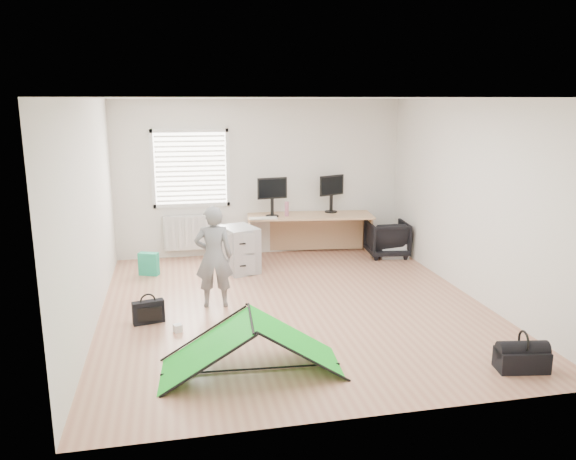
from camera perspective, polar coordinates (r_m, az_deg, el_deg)
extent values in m
plane|color=#B0795E|center=(7.54, 0.62, -7.73)|extent=(5.50, 5.50, 0.00)
cube|color=silver|center=(9.84, -2.80, 5.31)|extent=(5.00, 0.02, 2.70)
cube|color=silver|center=(9.67, -9.86, 6.19)|extent=(1.20, 0.06, 1.20)
cube|color=silver|center=(9.82, -9.60, -0.22)|extent=(1.00, 0.12, 0.60)
cube|color=tan|center=(9.80, 2.23, -0.56)|extent=(2.23, 0.95, 0.74)
cube|color=#A5A6AA|center=(8.95, -4.96, -1.97)|extent=(0.64, 0.74, 0.73)
cube|color=black|center=(9.53, -1.62, 2.82)|extent=(0.52, 0.18, 0.49)
cube|color=black|center=(9.93, 4.41, 3.19)|extent=(0.51, 0.30, 0.48)
cube|color=beige|center=(9.40, -2.53, 1.21)|extent=(0.47, 0.16, 0.02)
cylinder|color=#AA5F75|center=(9.59, -0.13, 2.16)|extent=(0.09, 0.09, 0.25)
imported|color=black|center=(9.95, 10.01, -0.87)|extent=(0.73, 0.75, 0.63)
imported|color=slate|center=(7.40, -7.56, -2.71)|extent=(0.52, 0.36, 1.36)
cube|color=silver|center=(9.95, 10.69, -1.97)|extent=(0.52, 0.40, 0.26)
cube|color=#1F9A70|center=(9.04, -13.96, -3.36)|extent=(0.33, 0.23, 0.36)
cube|color=black|center=(7.16, -13.99, -8.09)|extent=(0.40, 0.20, 0.29)
cube|color=silver|center=(6.86, -11.14, -9.76)|extent=(0.11, 0.11, 0.09)
cube|color=black|center=(6.30, 22.65, -12.08)|extent=(0.54, 0.33, 0.22)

